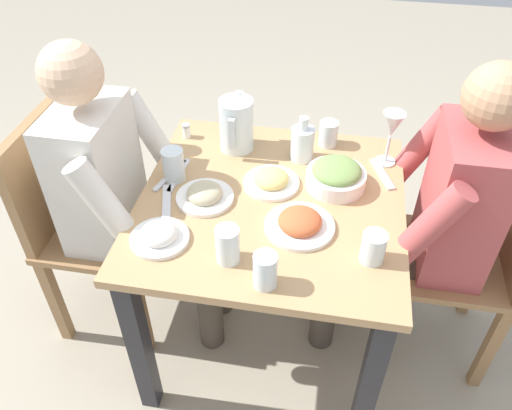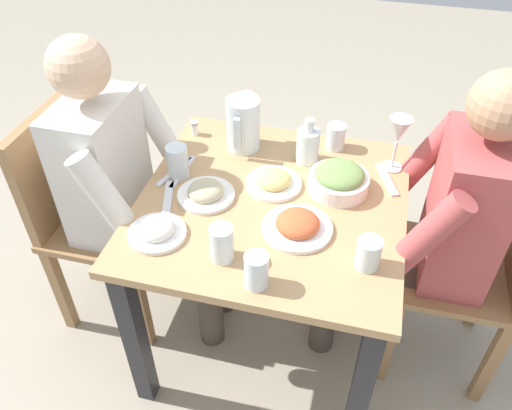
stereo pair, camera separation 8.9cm
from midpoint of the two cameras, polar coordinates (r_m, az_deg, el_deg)
ground_plane at (r=2.17m, az=2.59°, el=-13.89°), size 8.00×8.00×0.00m
dining_table at (r=1.73m, az=3.16°, el=-2.70°), size 0.84×0.84×0.71m
chair_near at (r=2.00m, az=-17.09°, el=-0.54°), size 0.40×0.40×0.89m
chair_far at (r=1.89m, az=25.20°, el=-6.07°), size 0.40×0.40×0.89m
diner_near at (r=1.82m, az=-12.34°, el=1.87°), size 0.48×0.53×1.18m
diner_far at (r=1.75m, az=20.12°, el=-1.82°), size 0.48×0.53×1.18m
water_pitcher at (r=1.82m, az=-0.04°, el=8.94°), size 0.16×0.12×0.19m
salad_bowl at (r=1.68m, az=10.66°, el=2.80°), size 0.20×0.20×0.09m
plate_beans at (r=1.64m, az=-4.05°, el=1.37°), size 0.18×0.18×0.05m
plate_yoghurt at (r=1.53m, az=-9.33°, el=-2.84°), size 0.17×0.17×0.06m
plate_rice_curry at (r=1.53m, az=6.26°, el=-2.27°), size 0.21×0.21×0.06m
plate_fries at (r=1.69m, az=3.46°, el=2.64°), size 0.19×0.19×0.05m
water_glass_by_pitcher at (r=1.35m, az=1.93°, el=-7.33°), size 0.07×0.07×0.11m
water_glass_far_left at (r=1.88m, az=10.19°, el=7.44°), size 0.07×0.07×0.09m
water_glass_near_right at (r=1.72m, az=-7.25°, el=4.79°), size 0.07×0.07×0.11m
water_glass_near_left at (r=1.42m, az=-2.03°, el=-4.30°), size 0.07×0.07×0.11m
water_glass_far_right at (r=1.45m, az=14.08°, el=-5.27°), size 0.07×0.07×0.09m
wine_glass at (r=1.77m, az=16.95°, el=7.62°), size 0.08×0.08×0.20m
oil_carafe at (r=1.79m, az=7.18°, el=6.40°), size 0.08×0.08×0.16m
salt_shaker at (r=1.94m, az=-5.51°, el=8.48°), size 0.03×0.03×0.05m
fork_near at (r=1.66m, az=-8.23°, el=0.73°), size 0.17×0.07×0.01m
knife_near at (r=1.76m, az=-6.71°, el=3.61°), size 0.19×0.03×0.01m
fork_far at (r=1.78m, az=15.72°, el=2.70°), size 0.17×0.09×0.01m
knife_far at (r=1.77m, az=-7.64°, el=3.67°), size 0.18×0.07×0.01m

